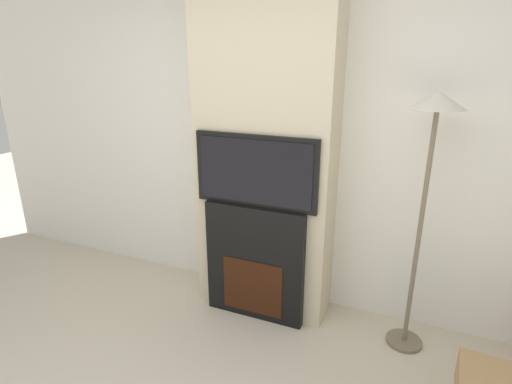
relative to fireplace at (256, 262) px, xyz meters
name	(u,v)px	position (x,y,z in m)	size (l,w,h in m)	color
wall_back	(276,135)	(0.00, 0.39, 0.90)	(6.00, 0.06, 2.70)	silver
chimney_breast	(266,140)	(0.00, 0.18, 0.90)	(1.02, 0.36, 2.70)	beige
fireplace	(256,262)	(0.00, 0.00, 0.00)	(0.77, 0.15, 0.91)	black
television	(256,171)	(0.00, 0.00, 0.72)	(0.91, 0.07, 0.52)	black
floor_lamp	(431,149)	(1.10, 0.09, 0.95)	(0.32, 0.32, 1.74)	#726651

